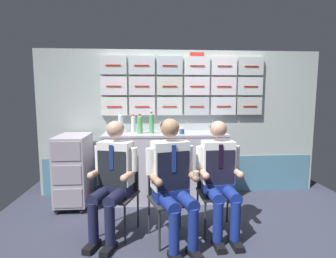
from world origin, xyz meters
TOP-DOWN VIEW (x-y plane):
  - ground at (0.00, 0.00)m, footprint 4.80×4.80m
  - galley_bulkhead at (0.00, 1.37)m, footprint 4.20×0.14m
  - galley_counter at (-0.25, 1.09)m, footprint 1.72×0.53m
  - service_trolley at (-1.49, 0.96)m, footprint 0.40×0.65m
  - folding_chair_left at (-0.81, 0.26)m, footprint 0.51×0.51m
  - crew_member_left at (-0.86, 0.11)m, footprint 0.52×0.66m
  - folding_chair_center at (-0.29, 0.09)m, footprint 0.49×0.49m
  - crew_member_center at (-0.25, -0.06)m, footprint 0.53×0.68m
  - folding_chair_right at (0.26, 0.24)m, footprint 0.42×0.42m
  - crew_member_right at (0.27, 0.08)m, footprint 0.48×0.60m
  - sparkling_bottle_green at (-0.60, 1.08)m, footprint 0.07×0.07m
  - water_bottle_clear at (-0.88, 1.20)m, footprint 0.07×0.07m
  - water_bottle_tall at (-0.70, 1.24)m, footprint 0.06×0.06m
  - water_bottle_blue_cap at (-0.44, 1.08)m, footprint 0.07×0.07m
  - paper_cup_tan at (-0.01, 1.20)m, footprint 0.06×0.06m
  - coffee_cup_spare at (-0.97, 0.92)m, footprint 0.07×0.07m
  - espresso_cup_small at (-0.03, 0.99)m, footprint 0.07×0.07m

SIDE VIEW (x-z plane):
  - ground at x=0.00m, z-range -0.04..0.00m
  - galley_counter at x=-0.25m, z-range 0.00..0.97m
  - folding_chair_left at x=-0.81m, z-range 0.09..0.92m
  - folding_chair_center at x=-0.29m, z-range 0.09..0.92m
  - folding_chair_right at x=0.26m, z-range 0.09..0.92m
  - service_trolley at x=-1.49m, z-range 0.03..1.00m
  - crew_member_right at x=0.27m, z-range 0.05..1.27m
  - crew_member_left at x=-0.86m, z-range 0.05..1.28m
  - crew_member_center at x=-0.25m, z-range 0.06..1.32m
  - espresso_cup_small at x=-0.03m, z-range 0.97..1.03m
  - paper_cup_tan at x=-0.01m, z-range 0.97..1.04m
  - coffee_cup_spare at x=-0.97m, z-range 0.97..1.04m
  - water_bottle_tall at x=-0.70m, z-range 0.96..1.21m
  - sparkling_bottle_green at x=-0.60m, z-range 0.96..1.23m
  - water_bottle_clear at x=-0.88m, z-range 0.96..1.25m
  - water_bottle_blue_cap at x=-0.44m, z-range 0.96..1.26m
  - galley_bulkhead at x=0.00m, z-range 0.06..2.21m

